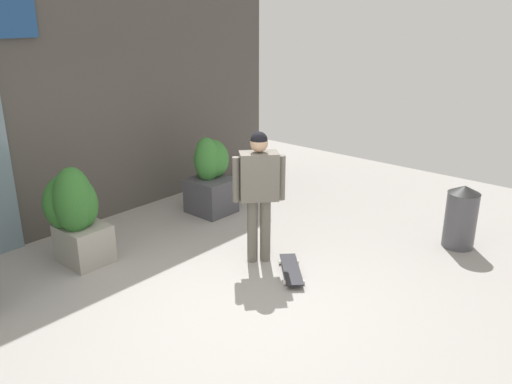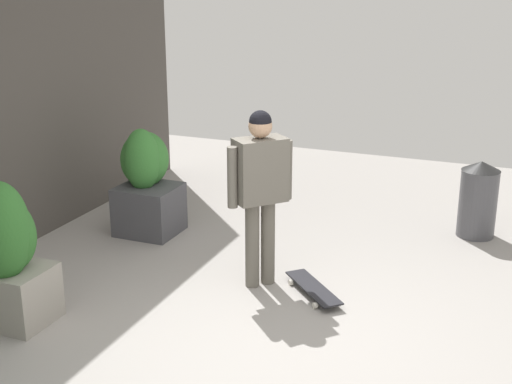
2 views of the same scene
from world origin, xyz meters
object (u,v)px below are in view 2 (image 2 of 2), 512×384
at_px(skateboarder, 260,181).
at_px(planter_box_left, 1,248).
at_px(skateboard, 313,288).
at_px(trash_bin, 478,199).
at_px(planter_box_mid, 146,180).

distance_m(skateboarder, planter_box_left, 2.25).
relative_size(skateboarder, skateboard, 2.35).
bearing_deg(trash_bin, planter_box_mid, 109.72).
xyz_separation_m(skateboard, trash_bin, (2.07, -1.20, 0.36)).
height_order(skateboarder, planter_box_mid, skateboarder).
xyz_separation_m(skateboarder, skateboard, (-0.02, -0.53, -0.94)).
xyz_separation_m(skateboard, planter_box_mid, (0.84, 2.21, 0.52)).
relative_size(skateboard, planter_box_left, 0.56).
bearing_deg(planter_box_left, trash_bin, -44.00).
height_order(planter_box_left, planter_box_mid, planter_box_left).
bearing_deg(planter_box_left, skateboard, -56.53).
relative_size(planter_box_mid, trash_bin, 1.39).
bearing_deg(trash_bin, skateboard, 149.82).
height_order(planter_box_mid, trash_bin, planter_box_mid).
bearing_deg(skateboard, skateboarder, -137.07).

